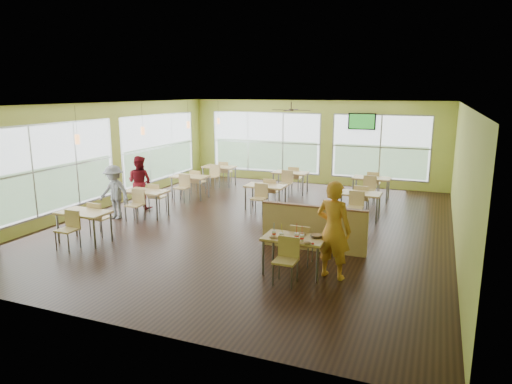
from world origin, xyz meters
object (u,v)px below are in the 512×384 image
half_wall_divider (313,228)px  man_plaid (333,230)px  main_table (294,243)px  food_basket (317,236)px

half_wall_divider → man_plaid: (0.74, -1.36, 0.43)m
half_wall_divider → main_table: bearing=-90.0°
main_table → half_wall_divider: half_wall_divider is taller
man_plaid → food_basket: (-0.34, 0.04, -0.17)m
main_table → food_basket: 0.45m
man_plaid → food_basket: size_ratio=7.90×
half_wall_divider → food_basket: bearing=-72.9°
half_wall_divider → man_plaid: man_plaid is taller
main_table → food_basket: (0.40, 0.14, 0.15)m
man_plaid → main_table: bearing=19.7°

